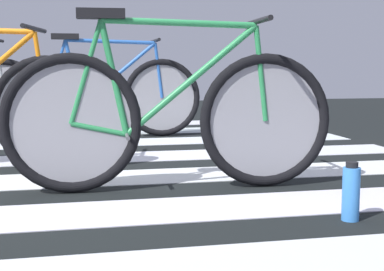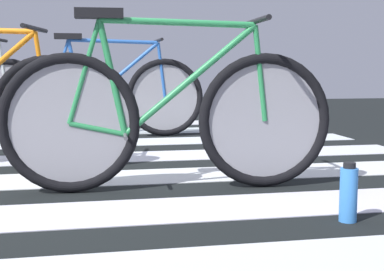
# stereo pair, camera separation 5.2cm
# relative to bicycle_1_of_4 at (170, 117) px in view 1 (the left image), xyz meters

# --- Properties ---
(ground) EXTENTS (18.00, 14.00, 0.02)m
(ground) POSITION_rel_bicycle_1_of_4_xyz_m (-0.79, 0.43, -0.40)
(ground) COLOR black
(crosswalk_markings) EXTENTS (5.47, 5.74, 0.00)m
(crosswalk_markings) POSITION_rel_bicycle_1_of_4_xyz_m (-0.79, 0.72, -0.38)
(crosswalk_markings) COLOR silver
(crosswalk_markings) RESTS_ON ground
(bicycle_1_of_4) EXTENTS (1.74, 0.52, 0.93)m
(bicycle_1_of_4) POSITION_rel_bicycle_1_of_4_xyz_m (0.00, 0.00, 0.00)
(bicycle_1_of_4) COLOR black
(bicycle_1_of_4) RESTS_ON ground
(bicycle_3_of_4) EXTENTS (1.74, 0.52, 0.93)m
(bicycle_3_of_4) POSITION_rel_bicycle_1_of_4_xyz_m (-0.21, 2.23, 0.00)
(bicycle_3_of_4) COLOR black
(bicycle_3_of_4) RESTS_ON ground
(water_bottle) EXTENTS (0.07, 0.07, 0.25)m
(water_bottle) POSITION_rel_bicycle_1_of_4_xyz_m (0.65, -0.74, -0.27)
(water_bottle) COLOR #3B87E2
(water_bottle) RESTS_ON ground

